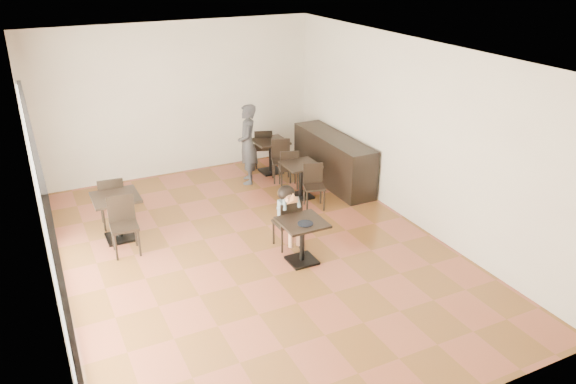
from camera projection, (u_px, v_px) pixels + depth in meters
floor at (254, 253)px, 9.11m from camera, size 6.00×8.00×0.01m
ceiling at (248, 53)px, 7.81m from camera, size 6.00×8.00×0.01m
wall_back at (177, 100)px, 11.74m from camera, size 6.00×0.01×3.20m
wall_front at (418, 298)px, 5.17m from camera, size 6.00×0.01×3.20m
wall_left at (37, 196)px, 7.25m from camera, size 0.01×8.00×3.20m
wall_right at (412, 133)px, 9.67m from camera, size 0.01×8.00×3.20m
storefront_window at (45, 226)px, 6.93m from camera, size 0.04×4.50×2.60m
child_table at (302, 242)px, 8.71m from camera, size 0.67×0.67×0.71m
child_chair at (287, 223)px, 9.13m from camera, size 0.38×0.38×0.85m
child at (287, 217)px, 9.09m from camera, size 0.38×0.54×1.07m
plate at (305, 224)px, 8.48m from camera, size 0.24×0.24×0.01m
pizza_slice at (292, 199)px, 8.77m from camera, size 0.25×0.19×0.06m
adult_patron at (248, 144)px, 11.49m from camera, size 0.58×0.70×1.66m
cafe_table_mid at (301, 181)px, 10.98m from camera, size 0.83×0.83×0.70m
cafe_table_left at (118, 217)px, 9.40m from camera, size 0.79×0.79×0.79m
cafe_table_back at (271, 156)px, 12.19m from camera, size 0.88×0.88×0.73m
chair_mid_a at (288, 168)px, 11.40m from camera, size 0.47×0.47×0.84m
chair_mid_b at (314, 187)px, 10.50m from camera, size 0.47×0.47×0.84m
chair_left_a at (112, 201)px, 9.81m from camera, size 0.45×0.45×0.95m
chair_left_b at (124, 227)px, 8.91m from camera, size 0.45×0.45×0.95m
chair_back_a at (263, 148)px, 12.49m from camera, size 0.50×0.50×0.87m
chair_back_b at (282, 161)px, 11.71m from camera, size 0.50×0.50×0.87m
service_counter at (333, 160)px, 11.61m from camera, size 0.60×2.40×1.00m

